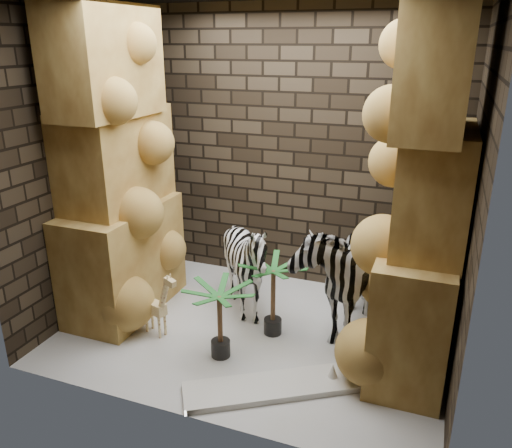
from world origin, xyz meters
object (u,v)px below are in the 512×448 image
at_px(zebra_right, 341,260).
at_px(giraffe_toy, 154,300).
at_px(palm_front, 273,298).
at_px(zebra_left, 246,271).
at_px(surfboard, 273,387).
at_px(palm_back, 220,322).

bearing_deg(zebra_right, giraffe_toy, -154.42).
height_order(giraffe_toy, palm_front, palm_front).
bearing_deg(zebra_left, surfboard, -52.14).
height_order(zebra_right, palm_front, zebra_right).
height_order(zebra_left, palm_back, zebra_left).
relative_size(giraffe_toy, palm_front, 0.94).
relative_size(zebra_left, surfboard, 0.76).
relative_size(zebra_left, palm_back, 1.58).
bearing_deg(zebra_right, palm_back, -134.54).
xyz_separation_m(palm_front, palm_back, (-0.31, -0.51, -0.03)).
xyz_separation_m(giraffe_toy, palm_back, (0.72, -0.12, -0.01)).
xyz_separation_m(zebra_left, surfboard, (0.63, -1.02, -0.47)).
relative_size(zebra_left, palm_front, 1.44).
xyz_separation_m(palm_back, surfboard, (0.58, -0.28, -0.32)).
bearing_deg(palm_front, palm_back, -121.41).
xyz_separation_m(zebra_left, palm_front, (0.36, -0.23, -0.12)).
xyz_separation_m(zebra_left, giraffe_toy, (-0.68, -0.62, -0.14)).
distance_m(zebra_left, giraffe_toy, 0.93).
distance_m(zebra_right, zebra_left, 0.93).
bearing_deg(giraffe_toy, zebra_left, 60.58).
xyz_separation_m(palm_front, surfboard, (0.27, -0.79, -0.35)).
relative_size(zebra_right, palm_front, 1.86).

